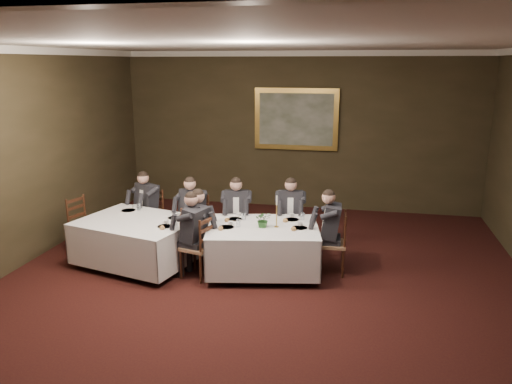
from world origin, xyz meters
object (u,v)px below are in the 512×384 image
at_px(table_second, 138,238).
at_px(diner_main_endright, 332,242).
at_px(diner_sec_backleft, 149,216).
at_px(chair_main_endleft, 194,254).
at_px(candlestick, 277,215).
at_px(painting, 296,119).
at_px(chair_main_backright, 290,236).
at_px(chair_main_endright, 332,256).
at_px(chair_sec_backleft, 150,227).
at_px(chair_sec_backright, 195,235).
at_px(diner_main_backleft, 237,224).
at_px(chair_sec_endright, 198,259).
at_px(diner_sec_backright, 194,223).
at_px(diner_main_backright, 290,224).
at_px(centerpiece, 263,219).
at_px(table_main, 263,245).
at_px(diner_sec_endright, 197,246).
at_px(chair_main_backleft, 237,236).
at_px(chair_sec_endleft, 86,237).
at_px(diner_main_endleft, 194,241).

height_order(table_second, diner_main_endright, diner_main_endright).
bearing_deg(diner_sec_backleft, chair_main_endleft, 166.16).
distance_m(candlestick, painting, 3.91).
bearing_deg(candlestick, chair_main_backright, 85.00).
height_order(chair_main_backright, chair_main_endright, same).
bearing_deg(chair_sec_backleft, chair_sec_backright, -166.06).
xyz_separation_m(diner_sec_backleft, candlestick, (2.54, -0.88, 0.44)).
distance_m(diner_main_backleft, chair_sec_endright, 1.24).
bearing_deg(chair_main_backright, diner_sec_backright, 2.71).
distance_m(chair_sec_backleft, painting, 4.08).
distance_m(diner_main_backright, candlestick, 1.04).
height_order(diner_sec_backleft, centerpiece, diner_sec_backleft).
bearing_deg(diner_sec_backleft, chair_main_backright, -150.82).
distance_m(table_main, painting, 4.09).
bearing_deg(table_second, diner_sec_endright, -13.85).
distance_m(diner_main_backleft, chair_main_backright, 0.96).
xyz_separation_m(chair_main_backleft, chair_main_backright, (0.92, 0.17, 0.00)).
distance_m(diner_main_backright, centerpiece, 1.10).
relative_size(diner_main_backright, chair_sec_endleft, 1.35).
xyz_separation_m(chair_main_endright, chair_sec_backleft, (-3.40, 0.71, 0.00)).
bearing_deg(diner_sec_backleft, diner_main_endleft, 166.50).
bearing_deg(diner_sec_endright, diner_sec_backright, 36.45).
bearing_deg(chair_main_backleft, chair_sec_backright, -1.73).
distance_m(diner_main_endleft, candlestick, 1.37).
distance_m(chair_main_backleft, candlestick, 1.32).
bearing_deg(diner_sec_backleft, chair_sec_backright, -165.40).
relative_size(table_main, painting, 1.05).
bearing_deg(table_second, chair_sec_endleft, 166.12).
bearing_deg(painting, diner_main_endleft, -105.09).
relative_size(table_second, painting, 1.13).
xyz_separation_m(diner_main_endleft, chair_sec_backleft, (-1.25, 1.11, -0.23)).
distance_m(diner_sec_backright, centerpiece, 1.60).
height_order(diner_main_endright, candlestick, diner_main_endright).
height_order(diner_main_endleft, diner_sec_backleft, same).
relative_size(diner_sec_backleft, candlestick, 2.59).
bearing_deg(diner_main_backright, candlestick, 77.39).
bearing_deg(chair_sec_backleft, diner_main_endleft, 166.11).
bearing_deg(candlestick, table_second, -176.66).
xyz_separation_m(diner_main_backleft, chair_sec_endleft, (-2.57, -0.62, -0.23)).
bearing_deg(table_main, table_second, -176.78).
distance_m(chair_sec_backright, diner_sec_endright, 1.17).
height_order(diner_sec_backright, painting, painting).
bearing_deg(table_second, chair_main_backleft, 32.11).
relative_size(diner_sec_endright, candlestick, 2.59).
xyz_separation_m(diner_main_backleft, diner_main_endleft, (-0.45, -0.98, 0.00)).
distance_m(chair_main_backleft, diner_main_endright, 1.81).
bearing_deg(diner_sec_endright, chair_main_endleft, 48.22).
bearing_deg(chair_main_endright, table_main, 97.71).
bearing_deg(chair_main_backright, chair_main_endright, 128.46).
bearing_deg(chair_sec_backleft, diner_sec_backleft, 90.00).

